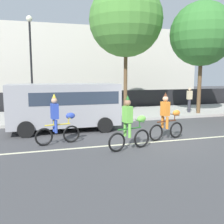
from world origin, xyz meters
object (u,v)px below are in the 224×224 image
Objects in this scene: parked_van_grey at (65,103)px; street_lamp_post at (31,51)px; pedestrian_onlooker at (189,99)px; parade_cyclist_lime at (130,126)px; parade_cyclist_orange at (167,119)px; parade_cyclist_cobalt at (58,122)px.

street_lamp_post is at bearing 108.63° from parked_van_grey.
parked_van_grey is 8.72m from pedestrian_onlooker.
parade_cyclist_lime is at bearing -68.64° from street_lamp_post.
parade_cyclist_orange is 0.38× the size of parked_van_grey.
street_lamp_post reaches higher than parade_cyclist_cobalt.
parade_cyclist_lime is at bearing -135.43° from pedestrian_onlooker.
parade_cyclist_cobalt is at bearing -103.44° from parked_van_grey.
parade_cyclist_cobalt is 2.75m from parade_cyclist_lime.
parade_cyclist_cobalt is 7.51m from street_lamp_post.
parked_van_grey is at bearing 76.56° from parade_cyclist_cobalt.
parade_cyclist_lime is at bearing -32.09° from parade_cyclist_cobalt.
street_lamp_post is at bearing 169.84° from pedestrian_onlooker.
parked_van_grey is (-1.75, 3.88, 0.44)m from parade_cyclist_lime.
parade_cyclist_orange is 9.47m from street_lamp_post.
pedestrian_onlooker is (4.64, 5.54, 0.17)m from parade_cyclist_orange.
parade_cyclist_orange is 7.23m from pedestrian_onlooker.
parade_cyclist_cobalt is 1.00× the size of parade_cyclist_lime.
street_lamp_post is at bearing 111.36° from parade_cyclist_lime.
parade_cyclist_cobalt is at bearing 147.91° from parade_cyclist_lime.
parked_van_grey is at bearing 114.30° from parade_cyclist_lime.
parade_cyclist_lime is at bearing -65.70° from parked_van_grey.
pedestrian_onlooker is at bearing -10.16° from street_lamp_post.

